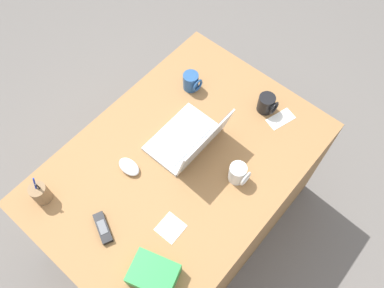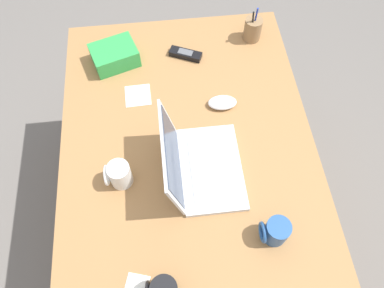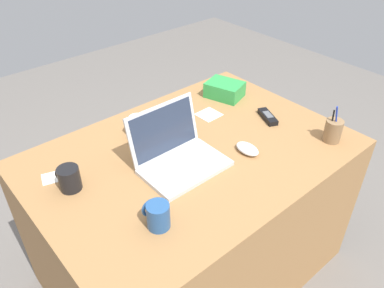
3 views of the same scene
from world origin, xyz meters
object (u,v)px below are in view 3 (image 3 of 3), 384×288
object	(u,v)px
laptop	(178,155)
coffee_mug_tall	(69,178)
cordless_phone	(268,117)
computer_mouse	(247,149)
pen_holder	(333,131)
snack_bag	(225,90)
coffee_mug_spare	(158,215)
coffee_mug_white	(137,126)

from	to	relation	value
laptop	coffee_mug_tall	xyz separation A→B (m)	(-0.39, 0.15, 0.00)
cordless_phone	laptop	bearing A→B (deg)	178.94
computer_mouse	pen_holder	size ratio (longest dim) A/B	0.63
coffee_mug_tall	snack_bag	bearing A→B (deg)	8.06
laptop	snack_bag	bearing A→B (deg)	27.70
computer_mouse	snack_bag	world-z (taller)	snack_bag
pen_holder	snack_bag	xyz separation A→B (m)	(-0.07, 0.59, -0.01)
coffee_mug_tall	coffee_mug_spare	xyz separation A→B (m)	(0.14, -0.36, 0.00)
coffee_mug_white	coffee_mug_tall	xyz separation A→B (m)	(-0.39, -0.12, -0.00)
laptop	computer_mouse	world-z (taller)	laptop
computer_mouse	snack_bag	size ratio (longest dim) A/B	0.62
pen_holder	coffee_mug_tall	bearing A→B (deg)	155.45
coffee_mug_white	snack_bag	world-z (taller)	coffee_mug_white
laptop	coffee_mug_white	xyz separation A→B (m)	(-0.01, 0.27, 0.00)
laptop	coffee_mug_spare	bearing A→B (deg)	-140.65
cordless_phone	snack_bag	xyz separation A→B (m)	(0.00, 0.29, 0.03)
pen_holder	snack_bag	distance (m)	0.60
coffee_mug_tall	snack_bag	xyz separation A→B (m)	(0.94, 0.13, -0.01)
coffee_mug_white	cordless_phone	world-z (taller)	coffee_mug_white
coffee_mug_white	coffee_mug_spare	world-z (taller)	coffee_mug_white
coffee_mug_tall	snack_bag	size ratio (longest dim) A/B	0.52
coffee_mug_spare	computer_mouse	bearing A→B (deg)	9.09
coffee_mug_white	coffee_mug_spare	bearing A→B (deg)	-117.25
laptop	coffee_mug_white	distance (m)	0.27
computer_mouse	snack_bag	bearing A→B (deg)	58.46
cordless_phone	pen_holder	xyz separation A→B (m)	(0.07, -0.30, 0.04)
pen_holder	snack_bag	world-z (taller)	pen_holder
computer_mouse	pen_holder	world-z (taller)	pen_holder
coffee_mug_white	coffee_mug_spare	size ratio (longest dim) A/B	1.06
coffee_mug_tall	coffee_mug_spare	bearing A→B (deg)	-69.45
coffee_mug_tall	snack_bag	world-z (taller)	coffee_mug_tall
computer_mouse	snack_bag	distance (m)	0.49
coffee_mug_white	pen_holder	size ratio (longest dim) A/B	0.56
cordless_phone	pen_holder	distance (m)	0.31
computer_mouse	coffee_mug_white	world-z (taller)	coffee_mug_white
laptop	computer_mouse	xyz separation A→B (m)	(0.27, -0.13, -0.03)
cordless_phone	coffee_mug_white	bearing A→B (deg)	152.69
pen_holder	coffee_mug_white	bearing A→B (deg)	136.91
coffee_mug_spare	snack_bag	size ratio (longest dim) A/B	0.52
cordless_phone	computer_mouse	bearing A→B (deg)	-156.67
coffee_mug_white	pen_holder	xyz separation A→B (m)	(0.62, -0.58, 0.00)
coffee_mug_tall	cordless_phone	xyz separation A→B (m)	(0.94, -0.16, -0.03)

